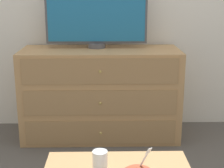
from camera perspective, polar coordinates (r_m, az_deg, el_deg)
name	(u,v)px	position (r m, az deg, el deg)	size (l,w,h in m)	color
ground_plane	(112,123)	(3.48, -0.08, -6.46)	(12.00, 12.00, 0.00)	#56514C
dresser	(101,94)	(3.07, -1.88, -1.60)	(1.37, 0.54, 0.80)	tan
tv	(96,13)	(3.03, -2.62, 11.79)	(0.88, 0.15, 0.60)	#515156
drink_cup	(100,162)	(1.76, -2.00, -12.79)	(0.08, 0.08, 0.10)	beige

